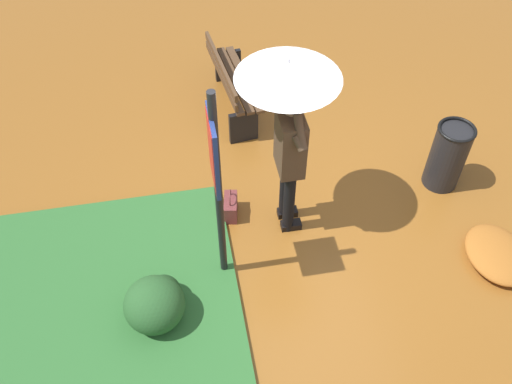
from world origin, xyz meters
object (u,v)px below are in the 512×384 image
Objects in this scene: trash_bin at (448,156)px; handbag at (231,207)px; person_with_umbrella at (289,108)px; park_bench at (232,83)px; info_sign_post at (216,174)px.

handbag is at bearing 91.07° from trash_bin.
person_with_umbrella is 2.45× the size of trash_bin.
trash_bin is (0.05, -2.47, 0.29)m from handbag.
person_with_umbrella is 1.54m from handbag.
handbag is 1.85m from park_bench.
person_with_umbrella is at bearing -52.01° from info_sign_post.
person_with_umbrella is at bearing -103.30° from handbag.
park_bench is (2.52, -0.49, -1.04)m from info_sign_post.
handbag is 2.49m from trash_bin.
info_sign_post is 6.22× the size of handbag.
handbag is (0.13, 0.56, -1.42)m from person_with_umbrella.
trash_bin is at bearing -128.96° from park_bench.
info_sign_post reaches higher than handbag.
trash_bin is at bearing -88.93° from handbag.
park_bench reaches higher than handbag.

